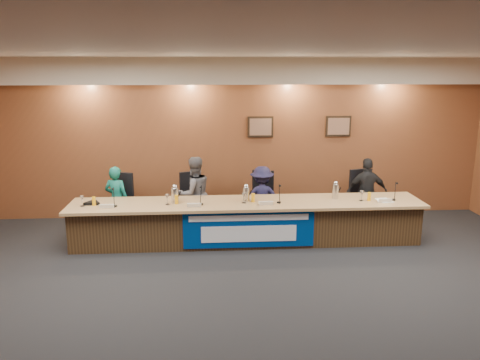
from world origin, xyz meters
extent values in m
plane|color=black|center=(0.00, 0.00, 0.00)|extent=(10.00, 10.00, 0.00)
cube|color=silver|center=(0.00, 0.00, 3.20)|extent=(10.00, 8.00, 0.04)
cube|color=brown|center=(0.00, 4.00, 1.60)|extent=(10.00, 0.04, 3.20)
cube|color=beige|center=(0.00, 3.75, 2.95)|extent=(10.00, 0.50, 0.50)
cube|color=#3D2A17|center=(0.00, 2.40, 0.35)|extent=(6.00, 0.80, 0.70)
cube|color=#A27D50|center=(0.00, 2.35, 0.72)|extent=(6.10, 0.95, 0.05)
cube|color=navy|center=(0.00, 1.99, 0.38)|extent=(2.20, 0.02, 0.65)
cube|color=silver|center=(0.00, 1.97, 0.58)|extent=(2.00, 0.01, 0.10)
cube|color=silver|center=(0.00, 1.97, 0.30)|extent=(1.60, 0.01, 0.28)
cube|color=black|center=(0.40, 3.97, 1.85)|extent=(0.52, 0.04, 0.42)
cube|color=black|center=(2.00, 3.97, 1.85)|extent=(0.52, 0.04, 0.42)
imported|color=#105E51|center=(-2.37, 3.08, 0.63)|extent=(0.53, 0.43, 1.26)
imported|color=#535257|center=(-0.94, 3.08, 0.71)|extent=(0.85, 0.77, 1.42)
imported|color=#171634|center=(0.34, 3.08, 0.61)|extent=(0.79, 0.45, 1.22)
imported|color=black|center=(2.37, 3.08, 0.67)|extent=(0.81, 0.39, 1.35)
cube|color=black|center=(-2.37, 3.18, 0.48)|extent=(0.61, 0.61, 0.08)
cube|color=black|center=(-0.94, 3.18, 0.48)|extent=(0.62, 0.62, 0.08)
cube|color=black|center=(0.34, 3.18, 0.48)|extent=(0.59, 0.59, 0.08)
cube|color=black|center=(2.37, 3.18, 0.48)|extent=(0.61, 0.61, 0.08)
cube|color=white|center=(-2.35, 2.12, 0.80)|extent=(0.24, 0.08, 0.10)
cylinder|color=black|center=(-2.23, 2.21, 0.76)|extent=(0.07, 0.07, 0.02)
cylinder|color=#EFA611|center=(-2.59, 2.31, 0.82)|extent=(0.06, 0.06, 0.15)
cylinder|color=silver|center=(-2.78, 2.26, 0.84)|extent=(0.08, 0.08, 0.18)
cube|color=white|center=(-0.91, 2.08, 0.80)|extent=(0.24, 0.08, 0.10)
cylinder|color=black|center=(-0.79, 2.23, 0.76)|extent=(0.07, 0.07, 0.02)
cylinder|color=#EFA611|center=(-1.21, 2.31, 0.82)|extent=(0.06, 0.06, 0.15)
cylinder|color=silver|center=(-1.36, 2.27, 0.84)|extent=(0.08, 0.08, 0.18)
cube|color=white|center=(0.30, 2.11, 0.80)|extent=(0.24, 0.08, 0.10)
cylinder|color=black|center=(0.54, 2.24, 0.76)|extent=(0.07, 0.07, 0.02)
cylinder|color=#EFA611|center=(0.10, 2.33, 0.82)|extent=(0.06, 0.06, 0.15)
cylinder|color=silver|center=(-0.06, 2.28, 0.84)|extent=(0.08, 0.08, 0.18)
cube|color=white|center=(2.36, 2.13, 0.80)|extent=(0.24, 0.08, 0.10)
cylinder|color=black|center=(2.57, 2.28, 0.76)|extent=(0.07, 0.07, 0.02)
cylinder|color=#EFA611|center=(2.13, 2.27, 0.82)|extent=(0.06, 0.06, 0.15)
cylinder|color=silver|center=(2.00, 2.27, 0.84)|extent=(0.08, 0.08, 0.18)
cylinder|color=silver|center=(-1.24, 2.38, 0.88)|extent=(0.13, 0.13, 0.26)
cylinder|color=silver|center=(-0.01, 2.40, 0.87)|extent=(0.11, 0.11, 0.25)
cylinder|color=silver|center=(1.57, 2.45, 0.88)|extent=(0.11, 0.11, 0.26)
cylinder|color=black|center=(-2.64, 2.38, 0.78)|extent=(0.32, 0.32, 0.05)
cube|color=white|center=(2.40, 2.27, 0.75)|extent=(0.26, 0.33, 0.01)
camera|label=1|loc=(-0.65, -5.40, 3.00)|focal=35.00mm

